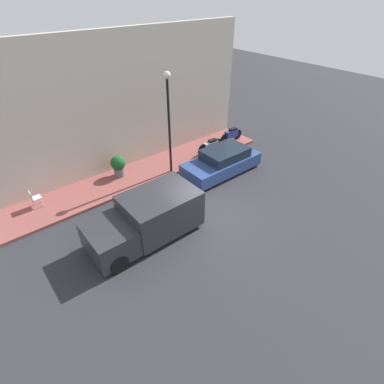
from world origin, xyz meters
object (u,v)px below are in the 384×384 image
Objects in this scene: scooter_silver at (211,145)px; cafe_chair at (34,198)px; streetlamp at (168,111)px; delivery_van at (146,219)px; potted_plant at (118,165)px; parked_car at (222,162)px; motorcycle_blue at (231,135)px.

cafe_chair is at bearing 83.97° from scooter_silver.
streetlamp is at bearing -101.68° from cafe_chair.
delivery_van is 2.46× the size of scooter_silver.
cafe_chair is at bearing 90.12° from potted_plant.
scooter_silver is 1.63× the size of potted_plant.
motorcycle_blue is (2.18, -2.90, -0.04)m from parked_car.
cafe_chair is at bearing 78.32° from streetlamp.
delivery_van is at bearing 114.10° from motorcycle_blue.
cafe_chair is (2.97, 8.74, -0.02)m from parked_car.
delivery_van is 0.88× the size of streetlamp.
potted_plant is (1.36, 2.36, -2.72)m from streetlamp.
delivery_van is (-1.72, 5.81, 0.27)m from parked_car.
delivery_van is 2.55× the size of motorcycle_blue.
streetlamp is at bearing 53.62° from parked_car.
motorcycle_blue is at bearing -83.31° from scooter_silver.
delivery_van is at bearing 165.08° from potted_plant.
potted_plant is (1.03, 5.51, 0.20)m from scooter_silver.
scooter_silver is at bearing -61.52° from delivery_van.
potted_plant is (0.80, 7.46, 0.16)m from motorcycle_blue.
parked_car is 5.24× the size of cafe_chair.
potted_plant is at bearing 60.02° from streetlamp.
streetlamp is at bearing 96.24° from motorcycle_blue.
parked_car is 2.35× the size of scooter_silver.
potted_plant is at bearing 79.38° from scooter_silver.
streetlamp is (-0.33, 3.15, 2.92)m from scooter_silver.
motorcycle_blue is 2.15× the size of cafe_chair.
motorcycle_blue reaches higher than cafe_chair.
motorcycle_blue is 11.66m from cafe_chair.
potted_plant is (2.98, 4.56, 0.12)m from parked_car.
motorcycle_blue is 7.50m from potted_plant.
potted_plant is 1.36× the size of cafe_chair.
motorcycle_blue is at bearing -93.91° from cafe_chair.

